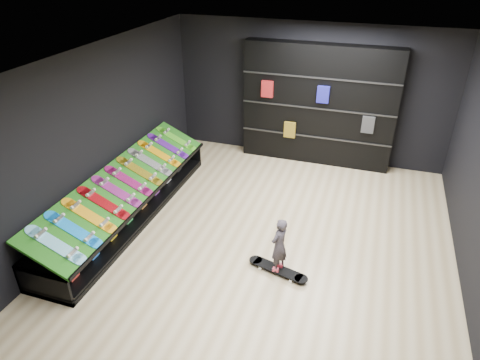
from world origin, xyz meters
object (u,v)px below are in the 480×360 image
(back_shelving, at_px, (318,106))
(child, at_px, (279,255))
(display_rack, at_px, (129,204))
(floor_skateboard, at_px, (278,271))

(back_shelving, relative_size, child, 6.12)
(display_rack, relative_size, floor_skateboard, 4.59)
(floor_skateboard, bearing_deg, back_shelving, 106.67)
(display_rack, bearing_deg, child, -12.85)
(back_shelving, bearing_deg, floor_skateboard, -87.82)
(display_rack, xyz_separation_m, back_shelving, (2.79, 3.32, 1.05))
(back_shelving, relative_size, floor_skateboard, 3.32)
(back_shelving, distance_m, child, 4.10)
(display_rack, bearing_deg, back_shelving, 49.96)
(floor_skateboard, height_order, child, child)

